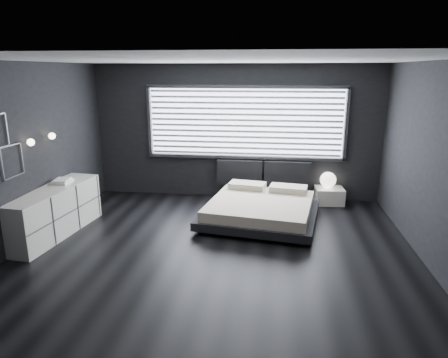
# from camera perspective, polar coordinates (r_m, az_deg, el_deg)

# --- Properties ---
(room) EXTENTS (6.04, 6.00, 2.80)m
(room) POSITION_cam_1_polar(r_m,az_deg,el_deg) (5.75, -1.09, 2.58)
(room) COLOR black
(room) RESTS_ON ground
(window) EXTENTS (4.14, 0.09, 1.52)m
(window) POSITION_cam_1_polar(r_m,az_deg,el_deg) (8.34, 3.02, 8.01)
(window) COLOR white
(window) RESTS_ON ground
(headboard) EXTENTS (1.96, 0.16, 0.52)m
(headboard) POSITION_cam_1_polar(r_m,az_deg,el_deg) (8.46, 5.63, 0.88)
(headboard) COLOR black
(headboard) RESTS_ON ground
(sconce_near) EXTENTS (0.18, 0.11, 0.11)m
(sconce_near) POSITION_cam_1_polar(r_m,az_deg,el_deg) (6.80, -25.90, 4.75)
(sconce_near) COLOR silver
(sconce_near) RESTS_ON ground
(sconce_far) EXTENTS (0.18, 0.11, 0.11)m
(sconce_far) POSITION_cam_1_polar(r_m,az_deg,el_deg) (7.30, -23.38, 5.66)
(sconce_far) COLOR silver
(sconce_far) RESTS_ON ground
(wall_art_lower) EXTENTS (0.01, 0.48, 0.48)m
(wall_art_lower) POSITION_cam_1_polar(r_m,az_deg,el_deg) (6.61, -27.97, 2.27)
(wall_art_lower) COLOR #47474C
(wall_art_lower) RESTS_ON ground
(bed) EXTENTS (2.25, 2.17, 0.51)m
(bed) POSITION_cam_1_polar(r_m,az_deg,el_deg) (7.29, 5.26, -4.22)
(bed) COLOR black
(bed) RESTS_ON ground
(nightstand) EXTENTS (0.59, 0.51, 0.33)m
(nightstand) POSITION_cam_1_polar(r_m,az_deg,el_deg) (8.51, 14.78, -2.31)
(nightstand) COLOR white
(nightstand) RESTS_ON ground
(orb_lamp) EXTENTS (0.32, 0.32, 0.32)m
(orb_lamp) POSITION_cam_1_polar(r_m,az_deg,el_deg) (8.45, 14.64, -0.11)
(orb_lamp) COLOR white
(orb_lamp) RESTS_ON nightstand
(dresser) EXTENTS (0.77, 2.04, 0.80)m
(dresser) POSITION_cam_1_polar(r_m,az_deg,el_deg) (7.21, -23.16, -4.31)
(dresser) COLOR white
(dresser) RESTS_ON ground
(book_stack) EXTENTS (0.29, 0.37, 0.07)m
(book_stack) POSITION_cam_1_polar(r_m,az_deg,el_deg) (7.38, -22.13, -0.26)
(book_stack) COLOR white
(book_stack) RESTS_ON dresser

